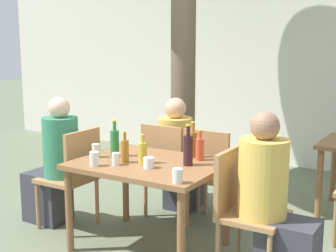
{
  "coord_description": "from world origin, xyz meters",
  "views": [
    {
      "loc": [
        2.02,
        -3.05,
        1.69
      ],
      "look_at": [
        0.0,
        0.3,
        0.98
      ],
      "focal_mm": 50.0,
      "sensor_mm": 36.0,
      "label": 1
    }
  ],
  "objects": [
    {
      "name": "cafe_building_wall",
      "position": [
        0.0,
        3.21,
        1.4
      ],
      "size": [
        10.0,
        0.08,
        2.8
      ],
      "color": "silver",
      "rests_on": "ground_plane"
    },
    {
      "name": "drinking_glass_3",
      "position": [
        -0.3,
        -0.32,
        0.79
      ],
      "size": [
        0.07,
        0.07,
        0.11
      ],
      "color": "silver",
      "rests_on": "dining_table_front"
    },
    {
      "name": "oil_cruet_1",
      "position": [
        -0.02,
        -0.06,
        0.83
      ],
      "size": [
        0.07,
        0.07,
        0.24
      ],
      "color": "gold",
      "rests_on": "dining_table_front"
    },
    {
      "name": "soda_bottle_3",
      "position": [
        0.32,
        0.27,
        0.83
      ],
      "size": [
        0.07,
        0.07,
        0.25
      ],
      "color": "#DB4C2D",
      "rests_on": "dining_table_front"
    },
    {
      "name": "patio_chair_3",
      "position": [
        0.23,
        0.68,
        0.53
      ],
      "size": [
        0.44,
        0.44,
        0.92
      ],
      "rotation": [
        0.0,
        0.0,
        3.14
      ],
      "color": "#A87A4C",
      "rests_on": "ground_plane"
    },
    {
      "name": "patio_chair_1",
      "position": [
        0.81,
        0.0,
        0.53
      ],
      "size": [
        0.44,
        0.44,
        0.92
      ],
      "rotation": [
        0.0,
        0.0,
        1.57
      ],
      "color": "#A87A4C",
      "rests_on": "ground_plane"
    },
    {
      "name": "amber_bottle_4",
      "position": [
        0.23,
        0.33,
        0.85
      ],
      "size": [
        0.07,
        0.07,
        0.3
      ],
      "color": "#9E661E",
      "rests_on": "dining_table_front"
    },
    {
      "name": "amber_bottle_0",
      "position": [
        -0.16,
        -0.11,
        0.83
      ],
      "size": [
        0.06,
        0.06,
        0.26
      ],
      "color": "#9E661E",
      "rests_on": "dining_table_front"
    },
    {
      "name": "drinking_glass_4",
      "position": [
        -0.17,
        -0.21,
        0.78
      ],
      "size": [
        0.06,
        0.06,
        0.1
      ],
      "color": "silver",
      "rests_on": "dining_table_front"
    },
    {
      "name": "patio_chair_0",
      "position": [
        -0.81,
        0.0,
        0.53
      ],
      "size": [
        0.44,
        0.44,
        0.92
      ],
      "rotation": [
        0.0,
        0.0,
        -1.57
      ],
      "color": "#A87A4C",
      "rests_on": "ground_plane"
    },
    {
      "name": "wine_bottle_5",
      "position": [
        0.32,
        0.08,
        0.86
      ],
      "size": [
        0.08,
        0.08,
        0.33
      ],
      "color": "#331923",
      "rests_on": "dining_table_front"
    },
    {
      "name": "patio_chair_2",
      "position": [
        -0.23,
        0.68,
        0.53
      ],
      "size": [
        0.44,
        0.44,
        0.92
      ],
      "rotation": [
        0.0,
        0.0,
        3.14
      ],
      "color": "#A87A4C",
      "rests_on": "ground_plane"
    },
    {
      "name": "dining_table_front",
      "position": [
        0.0,
        0.0,
        0.64
      ],
      "size": [
        1.16,
        0.89,
        0.73
      ],
      "color": "brown",
      "rests_on": "ground_plane"
    },
    {
      "name": "drinking_glass_0",
      "position": [
        -0.47,
        -0.09,
        0.79
      ],
      "size": [
        0.07,
        0.07,
        0.12
      ],
      "color": "silver",
      "rests_on": "dining_table_front"
    },
    {
      "name": "green_bottle_2",
      "position": [
        -0.35,
        0.02,
        0.85
      ],
      "size": [
        0.07,
        0.07,
        0.31
      ],
      "color": "#287A38",
      "rests_on": "dining_table_front"
    },
    {
      "name": "person_seated_2",
      "position": [
        -0.23,
        0.92,
        0.52
      ],
      "size": [
        0.34,
        0.57,
        1.16
      ],
      "rotation": [
        0.0,
        0.0,
        3.14
      ],
      "color": "#383842",
      "rests_on": "ground_plane"
    },
    {
      "name": "ground_plane",
      "position": [
        0.0,
        0.0,
        0.0
      ],
      "size": [
        30.0,
        30.0,
        0.0
      ],
      "primitive_type": "plane",
      "color": "#667056"
    },
    {
      "name": "person_seated_0",
      "position": [
        -1.05,
        -0.0,
        0.53
      ],
      "size": [
        0.56,
        0.32,
        1.2
      ],
      "rotation": [
        0.0,
        0.0,
        -1.57
      ],
      "color": "#383842",
      "rests_on": "ground_plane"
    },
    {
      "name": "drinking_glass_2",
      "position": [
        0.48,
        -0.37,
        0.79
      ],
      "size": [
        0.08,
        0.08,
        0.1
      ],
      "color": "silver",
      "rests_on": "dining_table_front"
    },
    {
      "name": "person_seated_1",
      "position": [
        1.05,
        -0.0,
        0.55
      ],
      "size": [
        0.57,
        0.35,
        1.22
      ],
      "rotation": [
        0.0,
        0.0,
        1.57
      ],
      "color": "#383842",
      "rests_on": "ground_plane"
    },
    {
      "name": "drinking_glass_1",
      "position": [
        0.1,
        -0.15,
        0.78
      ],
      "size": [
        0.08,
        0.08,
        0.08
      ],
      "color": "white",
      "rests_on": "dining_table_front"
    }
  ]
}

